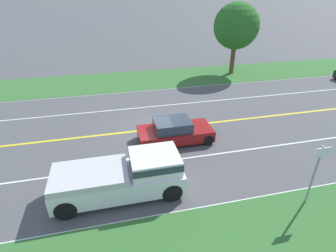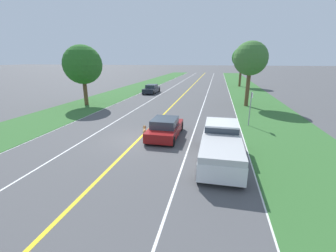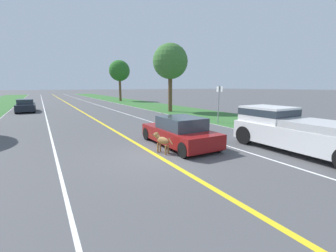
# 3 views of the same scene
# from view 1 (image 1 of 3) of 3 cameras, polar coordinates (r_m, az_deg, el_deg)

# --- Properties ---
(ground_plane) EXTENTS (400.00, 400.00, 0.00)m
(ground_plane) POSITION_cam_1_polar(r_m,az_deg,el_deg) (16.53, -3.15, -0.71)
(ground_plane) COLOR #4C4C4F
(centre_divider_line) EXTENTS (0.18, 160.00, 0.01)m
(centre_divider_line) POSITION_cam_1_polar(r_m,az_deg,el_deg) (16.53, -3.15, -0.70)
(centre_divider_line) COLOR yellow
(centre_divider_line) RESTS_ON ground
(lane_edge_line_right) EXTENTS (0.14, 160.00, 0.01)m
(lane_edge_line_right) POSITION_cam_1_polar(r_m,az_deg,el_deg) (11.05, 3.83, -17.96)
(lane_edge_line_right) COLOR white
(lane_edge_line_right) RESTS_ON ground
(lane_edge_line_left) EXTENTS (0.14, 160.00, 0.01)m
(lane_edge_line_left) POSITION_cam_1_polar(r_m,az_deg,el_deg) (22.85, -6.38, 7.56)
(lane_edge_line_left) COLOR white
(lane_edge_line_left) RESTS_ON ground
(lane_dash_same_dir) EXTENTS (0.10, 160.00, 0.01)m
(lane_dash_same_dir) POSITION_cam_1_polar(r_m,az_deg,el_deg) (13.61, -0.44, -7.61)
(lane_dash_same_dir) COLOR white
(lane_dash_same_dir) RESTS_ON ground
(lane_dash_oncoming) EXTENTS (0.10, 160.00, 0.01)m
(lane_dash_oncoming) POSITION_cam_1_polar(r_m,az_deg,el_deg) (19.63, -5.02, 4.10)
(lane_dash_oncoming) COLOR white
(lane_dash_oncoming) RESTS_ON ground
(grass_verge_left) EXTENTS (6.00, 160.00, 0.03)m
(grass_verge_left) POSITION_cam_1_polar(r_m,az_deg,el_deg) (25.66, -7.29, 9.85)
(grass_verge_left) COLOR #33662D
(grass_verge_left) RESTS_ON ground
(ego_car) EXTENTS (1.93, 4.21, 1.35)m
(ego_car) POSITION_cam_1_polar(r_m,az_deg,el_deg) (15.00, 1.40, -1.17)
(ego_car) COLOR maroon
(ego_car) RESTS_ON ground
(dog) EXTENTS (0.44, 1.13, 0.85)m
(dog) POSITION_cam_1_polar(r_m,az_deg,el_deg) (16.02, -2.01, 0.51)
(dog) COLOR olive
(dog) RESTS_ON ground
(pickup_truck) EXTENTS (2.06, 5.38, 1.79)m
(pickup_truck) POSITION_cam_1_polar(r_m,az_deg,el_deg) (11.35, -9.47, -10.62)
(pickup_truck) COLOR silver
(pickup_truck) RESTS_ON ground
(roadside_tree_left_near) EXTENTS (4.33, 4.33, 6.80)m
(roadside_tree_left_near) POSITION_cam_1_polar(r_m,az_deg,el_deg) (27.48, 14.65, 20.27)
(roadside_tree_left_near) COLOR brown
(roadside_tree_left_near) RESTS_ON ground
(street_sign) EXTENTS (0.11, 0.64, 2.76)m
(street_sign) POSITION_cam_1_polar(r_m,az_deg,el_deg) (11.74, 29.55, -8.12)
(street_sign) COLOR gray
(street_sign) RESTS_ON ground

